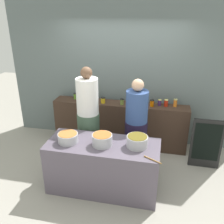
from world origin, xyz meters
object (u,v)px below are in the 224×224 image
preserve_jar_0 (75,96)px  cook_in_cap (136,129)px  preserve_jar_7 (159,102)px  wooden_spoon (153,160)px  preserve_jar_3 (103,100)px  cook_with_tongs (88,123)px  cooking_pot_center (102,140)px  preserve_jar_4 (122,102)px  cooking_pot_right (137,141)px  preserve_jar_2 (90,97)px  preserve_jar_5 (133,101)px  preserve_jar_8 (166,103)px  preserve_jar_9 (175,103)px  preserve_jar_1 (80,98)px  cooking_pot_left (68,138)px  chalkboard_sign (206,144)px  preserve_jar_6 (152,103)px

preserve_jar_0 → cook_in_cap: 1.57m
preserve_jar_7 → wooden_spoon: bearing=-90.3°
preserve_jar_3 → cook_with_tongs: (-0.08, -0.74, -0.16)m
cooking_pot_center → preserve_jar_4: bearing=87.9°
preserve_jar_0 → cook_in_cap: cook_in_cap is taller
cooking_pot_right → wooden_spoon: bearing=-51.6°
preserve_jar_7 → preserve_jar_2: bearing=179.6°
preserve_jar_7 → cook_in_cap: 0.86m
preserve_jar_5 → cooking_pot_center: 1.49m
cooking_pot_center → preserve_jar_8: bearing=58.8°
preserve_jar_9 → preserve_jar_0: bearing=180.0°
preserve_jar_1 → cooking_pot_left: bearing=-78.5°
preserve_jar_5 → wooden_spoon: 1.78m
cooking_pot_left → wooden_spoon: 1.30m
preserve_jar_1 → preserve_jar_4: preserve_jar_1 is taller
preserve_jar_2 → preserve_jar_7: size_ratio=1.12×
preserve_jar_1 → cooking_pot_center: size_ratio=0.48×
chalkboard_sign → preserve_jar_4: bearing=165.1°
preserve_jar_1 → wooden_spoon: size_ratio=0.53×
cooking_pot_left → wooden_spoon: bearing=-9.8°
preserve_jar_0 → preserve_jar_8: (1.84, -0.02, 0.01)m
preserve_jar_7 → chalkboard_sign: 1.14m
cooking_pot_center → cook_with_tongs: bearing=122.5°
preserve_jar_8 → wooden_spoon: preserve_jar_8 is taller
preserve_jar_6 → chalkboard_sign: bearing=-24.1°
preserve_jar_2 → cooking_pot_left: size_ratio=0.43×
preserve_jar_4 → cooking_pot_center: size_ratio=0.39×
preserve_jar_5 → preserve_jar_8: size_ratio=0.90×
cook_with_tongs → preserve_jar_9: bearing=30.0°
preserve_jar_4 → cooking_pot_center: bearing=-92.1°
preserve_jar_8 → cooking_pot_right: size_ratio=0.43×
cooking_pot_center → cook_in_cap: cook_in_cap is taller
preserve_jar_3 → wooden_spoon: 1.97m
cook_in_cap → chalkboard_sign: 1.27m
preserve_jar_1 → preserve_jar_8: 1.70m
preserve_jar_3 → preserve_jar_5: preserve_jar_5 is taller
cooking_pot_left → chalkboard_sign: 2.41m
cooking_pot_left → cook_in_cap: (0.94, 0.77, -0.15)m
cooking_pot_left → cooking_pot_right: (1.03, 0.09, 0.01)m
preserve_jar_4 → preserve_jar_5: 0.23m
cooking_pot_left → cook_with_tongs: size_ratio=0.17×
preserve_jar_0 → preserve_jar_4: preserve_jar_0 is taller
preserve_jar_9 → cooking_pot_right: 1.53m
preserve_jar_0 → preserve_jar_2: bearing=0.9°
preserve_jar_1 → cooking_pot_right: bearing=-44.9°
preserve_jar_3 → preserve_jar_4: 0.38m
preserve_jar_9 → wooden_spoon: 1.77m
cooking_pot_center → preserve_jar_2: bearing=112.8°
cook_in_cap → preserve_jar_9: bearing=49.0°
cooking_pot_left → cook_with_tongs: bearing=80.3°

